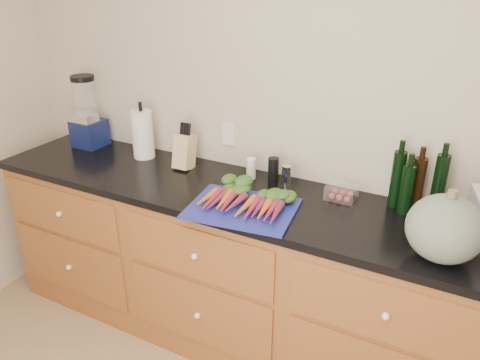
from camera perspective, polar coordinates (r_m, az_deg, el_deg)
The scene contains 14 objects.
wall_back at distance 2.39m, azimuth 11.73°, elevation 7.52°, with size 4.10×0.05×2.60m, color beige.
cabinets at distance 2.50m, azimuth 7.76°, elevation -13.41°, with size 3.60×0.64×0.90m.
countertop at distance 2.25m, azimuth 8.47°, elevation -3.89°, with size 3.64×0.62×0.04m, color black.
cutting_board at distance 2.20m, azimuth 0.28°, elevation -3.49°, with size 0.49×0.37×0.01m, color navy.
carrots at distance 2.22m, azimuth 0.75°, elevation -2.37°, with size 0.41×0.30×0.06m.
squash at distance 1.96m, azimuth 23.72°, elevation -5.44°, with size 0.29×0.29×0.26m, color #5B6958.
blender_appliance at distance 3.08m, azimuth -18.14°, elevation 7.44°, with size 0.18×0.18×0.44m.
paper_towel at distance 2.82m, azimuth -11.77°, elevation 5.47°, with size 0.13×0.13×0.28m, color white.
knife_block at distance 2.64m, azimuth -6.78°, elevation 3.48°, with size 0.10×0.10×0.19m, color tan.
grinder_salt at distance 2.50m, azimuth 1.36°, elevation 1.42°, with size 0.05×0.05×0.11m, color white.
grinder_pepper at distance 2.45m, azimuth 4.08°, elevation 1.15°, with size 0.06×0.06×0.14m, color black.
canister_chrome at distance 2.43m, azimuth 5.70°, elevation 0.50°, with size 0.05×0.05×0.11m, color white.
tomato_box at distance 2.34m, azimuth 12.25°, elevation -1.47°, with size 0.14×0.12×0.07m, color white.
bottles at distance 2.29m, azimuth 20.60°, elevation -0.49°, with size 0.24×0.12×0.29m.
Camera 1 is at (0.62, -0.58, 1.99)m, focal length 35.00 mm.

